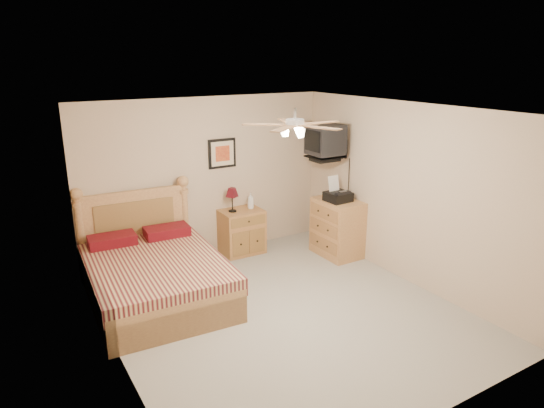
% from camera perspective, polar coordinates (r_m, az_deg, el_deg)
% --- Properties ---
extents(floor, '(4.50, 4.50, 0.00)m').
position_cam_1_polar(floor, '(6.21, 1.35, -12.60)').
color(floor, '#9C988D').
rests_on(floor, ground).
extents(ceiling, '(4.00, 4.50, 0.04)m').
position_cam_1_polar(ceiling, '(5.44, 1.53, 11.00)').
color(ceiling, white).
rests_on(ceiling, ground).
extents(wall_back, '(4.00, 0.04, 2.50)m').
position_cam_1_polar(wall_back, '(7.62, -7.71, 3.02)').
color(wall_back, '#C8AF93').
rests_on(wall_back, ground).
extents(wall_front, '(4.00, 0.04, 2.50)m').
position_cam_1_polar(wall_front, '(4.13, 18.72, -10.02)').
color(wall_front, '#C8AF93').
rests_on(wall_front, ground).
extents(wall_left, '(0.04, 4.50, 2.50)m').
position_cam_1_polar(wall_left, '(4.98, -18.43, -5.29)').
color(wall_left, '#C8AF93').
rests_on(wall_left, ground).
extents(wall_right, '(0.04, 4.50, 2.50)m').
position_cam_1_polar(wall_right, '(6.94, 15.50, 1.17)').
color(wall_right, '#C8AF93').
rests_on(wall_right, ground).
extents(bed, '(1.74, 2.21, 1.37)m').
position_cam_1_polar(bed, '(6.37, -13.69, -5.47)').
color(bed, '#A87049').
rests_on(bed, ground).
extents(nightstand, '(0.67, 0.51, 0.72)m').
position_cam_1_polar(nightstand, '(7.86, -3.60, -3.23)').
color(nightstand, '#9E6237').
rests_on(nightstand, ground).
extents(table_lamp, '(0.26, 0.26, 0.39)m').
position_cam_1_polar(table_lamp, '(7.64, -4.70, 0.51)').
color(table_lamp, '#550F19').
rests_on(table_lamp, nightstand).
extents(lotion_bottle, '(0.12, 0.12, 0.26)m').
position_cam_1_polar(lotion_bottle, '(7.80, -2.53, 0.40)').
color(lotion_bottle, white).
rests_on(lotion_bottle, nightstand).
extents(framed_picture, '(0.46, 0.04, 0.46)m').
position_cam_1_polar(framed_picture, '(7.63, -5.89, 5.95)').
color(framed_picture, black).
rests_on(framed_picture, wall_back).
extents(dresser, '(0.54, 0.77, 0.91)m').
position_cam_1_polar(dresser, '(7.79, 7.69, -2.78)').
color(dresser, '#AC6B3E').
rests_on(dresser, ground).
extents(fax_machine, '(0.38, 0.40, 0.38)m').
position_cam_1_polar(fax_machine, '(7.55, 7.80, 1.73)').
color(fax_machine, black).
rests_on(fax_machine, dresser).
extents(magazine_lower, '(0.30, 0.34, 0.03)m').
position_cam_1_polar(magazine_lower, '(7.82, 6.64, 0.96)').
color(magazine_lower, '#B7AB90').
rests_on(magazine_lower, dresser).
extents(magazine_upper, '(0.24, 0.29, 0.02)m').
position_cam_1_polar(magazine_upper, '(7.83, 6.72, 1.16)').
color(magazine_upper, gray).
rests_on(magazine_upper, magazine_lower).
extents(wall_tv, '(0.56, 0.46, 0.58)m').
position_cam_1_polar(wall_tv, '(7.62, 7.20, 7.34)').
color(wall_tv, black).
rests_on(wall_tv, wall_right).
extents(ceiling_fan, '(1.14, 1.14, 0.28)m').
position_cam_1_polar(ceiling_fan, '(5.29, 2.71, 9.29)').
color(ceiling_fan, white).
rests_on(ceiling_fan, ceiling).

